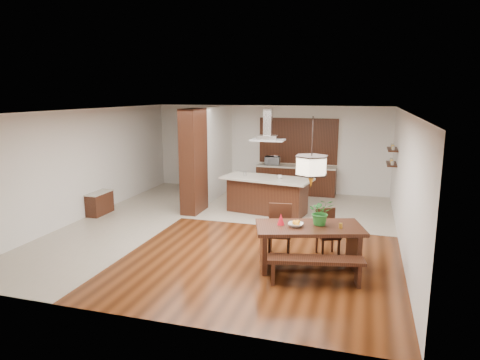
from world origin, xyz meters
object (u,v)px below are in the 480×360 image
(dining_table, at_px, (309,237))
(dining_chair_left, at_px, (279,231))
(fruit_bowl, at_px, (296,225))
(pendant_lantern, at_px, (312,152))
(island_cup, at_px, (280,177))
(foliage_plant, at_px, (321,212))
(hallway_console, at_px, (100,203))
(kitchen_island, at_px, (267,195))
(microwave, at_px, (272,161))
(dining_bench, at_px, (315,271))
(dining_chair_right, at_px, (328,233))
(range_hood, at_px, (268,125))

(dining_table, relative_size, dining_chair_left, 2.08)
(dining_table, bearing_deg, fruit_bowl, -154.72)
(dining_table, bearing_deg, pendant_lantern, -90.00)
(pendant_lantern, relative_size, island_cup, 10.04)
(foliage_plant, xyz_separation_m, fruit_bowl, (-0.44, -0.24, -0.22))
(hallway_console, bearing_deg, island_cup, 16.06)
(fruit_bowl, relative_size, island_cup, 2.18)
(kitchen_island, bearing_deg, hallway_console, -151.70)
(dining_table, height_order, fruit_bowl, fruit_bowl)
(island_cup, height_order, microwave, microwave)
(dining_bench, bearing_deg, fruit_bowl, 128.38)
(pendant_lantern, distance_m, foliage_plant, 1.17)
(hallway_console, xyz_separation_m, dining_chair_right, (6.33, -1.32, 0.17))
(kitchen_island, distance_m, island_cup, 0.67)
(fruit_bowl, distance_m, range_hood, 4.22)
(dining_chair_right, bearing_deg, pendant_lantern, -138.62)
(dining_table, height_order, kitchen_island, kitchen_island)
(dining_chair_right, xyz_separation_m, foliage_plant, (-0.10, -0.61, 0.61))
(dining_chair_left, distance_m, kitchen_island, 3.24)
(dining_table, height_order, dining_chair_left, dining_chair_left)
(range_hood, bearing_deg, island_cup, -15.92)
(pendant_lantern, relative_size, foliage_plant, 2.54)
(dining_chair_left, relative_size, fruit_bowl, 3.74)
(fruit_bowl, bearing_deg, hallway_console, 159.45)
(dining_bench, height_order, pendant_lantern, pendant_lantern)
(dining_chair_right, relative_size, foliage_plant, 1.87)
(hallway_console, xyz_separation_m, island_cup, (4.78, 1.38, 0.75))
(pendant_lantern, distance_m, kitchen_island, 4.26)
(dining_chair_left, xyz_separation_m, fruit_bowl, (0.41, -0.55, 0.34))
(microwave, bearing_deg, hallway_console, -140.09)
(fruit_bowl, distance_m, kitchen_island, 3.92)
(hallway_console, xyz_separation_m, range_hood, (4.40, 1.48, 2.15))
(kitchen_island, relative_size, island_cup, 19.95)
(dining_bench, distance_m, dining_chair_right, 1.45)
(kitchen_island, xyz_separation_m, range_hood, (0.00, 0.00, 1.94))
(island_cup, distance_m, microwave, 2.74)
(dining_chair_right, bearing_deg, range_hood, 98.09)
(fruit_bowl, distance_m, island_cup, 3.69)
(range_hood, bearing_deg, dining_chair_left, -72.59)
(dining_chair_right, xyz_separation_m, fruit_bowl, (-0.54, -0.85, 0.39))
(kitchen_island, distance_m, range_hood, 1.94)
(fruit_bowl, bearing_deg, pendant_lantern, 25.28)
(foliage_plant, distance_m, kitchen_island, 3.91)
(island_cup, bearing_deg, pendant_lantern, -69.87)
(dining_bench, height_order, dining_chair_left, dining_chair_left)
(dining_bench, xyz_separation_m, fruit_bowl, (-0.46, 0.58, 0.63))
(dining_bench, relative_size, dining_chair_left, 1.59)
(dining_bench, bearing_deg, dining_chair_right, 86.54)
(fruit_bowl, xyz_separation_m, range_hood, (-1.39, 3.65, 1.60))
(hallway_console, distance_m, range_hood, 5.12)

